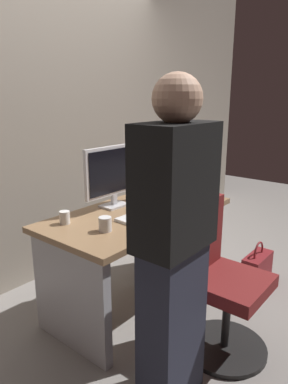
{
  "coord_description": "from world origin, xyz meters",
  "views": [
    {
      "loc": [
        -1.87,
        -1.58,
        1.55
      ],
      "look_at": [
        0.0,
        -0.05,
        0.88
      ],
      "focal_mm": 33.33,
      "sensor_mm": 36.0,
      "label": 1
    }
  ],
  "objects_px": {
    "office_chair": "(220,285)",
    "keyboard": "(143,214)",
    "monitor": "(114,173)",
    "mouse": "(167,204)",
    "cell_phone": "(185,201)",
    "desk": "(139,240)",
    "cup_by_monitor": "(65,217)",
    "handbag": "(257,269)",
    "book_stack": "(171,189)",
    "person_at_desk": "(174,248)",
    "cup_near_keyboard": "(105,224)"
  },
  "relations": [
    {
      "from": "mouse",
      "to": "cup_near_keyboard",
      "type": "xyz_separation_m",
      "value": [
        -0.65,
        0.0,
        0.03
      ]
    },
    {
      "from": "office_chair",
      "to": "mouse",
      "type": "bearing_deg",
      "value": 64.03
    },
    {
      "from": "person_at_desk",
      "to": "handbag",
      "type": "relative_size",
      "value": 4.34
    },
    {
      "from": "keyboard",
      "to": "cell_phone",
      "type": "distance_m",
      "value": 0.48
    },
    {
      "from": "desk",
      "to": "person_at_desk",
      "type": "relative_size",
      "value": 0.87
    },
    {
      "from": "cell_phone",
      "to": "handbag",
      "type": "xyz_separation_m",
      "value": [
        0.41,
        -0.47,
        -0.6
      ]
    },
    {
      "from": "office_chair",
      "to": "cup_near_keyboard",
      "type": "relative_size",
      "value": 10.44
    },
    {
      "from": "office_chair",
      "to": "desk",
      "type": "bearing_deg",
      "value": 83.78
    },
    {
      "from": "cup_by_monitor",
      "to": "book_stack",
      "type": "bearing_deg",
      "value": -6.87
    },
    {
      "from": "office_chair",
      "to": "cup_by_monitor",
      "type": "distance_m",
      "value": 1.06
    },
    {
      "from": "person_at_desk",
      "to": "keyboard",
      "type": "distance_m",
      "value": 0.8
    },
    {
      "from": "office_chair",
      "to": "person_at_desk",
      "type": "relative_size",
      "value": 0.57
    },
    {
      "from": "keyboard",
      "to": "person_at_desk",
      "type": "bearing_deg",
      "value": -127.38
    },
    {
      "from": "book_stack",
      "to": "cell_phone",
      "type": "height_order",
      "value": "book_stack"
    },
    {
      "from": "monitor",
      "to": "handbag",
      "type": "height_order",
      "value": "monitor"
    },
    {
      "from": "office_chair",
      "to": "handbag",
      "type": "bearing_deg",
      "value": 7.0
    },
    {
      "from": "mouse",
      "to": "handbag",
      "type": "relative_size",
      "value": 0.26
    },
    {
      "from": "desk",
      "to": "cup_by_monitor",
      "type": "relative_size",
      "value": 16.96
    },
    {
      "from": "cup_by_monitor",
      "to": "desk",
      "type": "bearing_deg",
      "value": -21.88
    },
    {
      "from": "keyboard",
      "to": "cup_near_keyboard",
      "type": "bearing_deg",
      "value": -176.78
    },
    {
      "from": "cell_phone",
      "to": "cup_near_keyboard",
      "type": "bearing_deg",
      "value": -174.68
    },
    {
      "from": "monitor",
      "to": "cell_phone",
      "type": "xyz_separation_m",
      "value": [
        0.45,
        -0.33,
        -0.25
      ]
    },
    {
      "from": "cup_near_keyboard",
      "to": "cup_by_monitor",
      "type": "xyz_separation_m",
      "value": [
        -0.07,
        0.3,
        -0.0
      ]
    },
    {
      "from": "monitor",
      "to": "keyboard",
      "type": "distance_m",
      "value": 0.39
    },
    {
      "from": "monitor",
      "to": "mouse",
      "type": "bearing_deg",
      "value": -50.07
    },
    {
      "from": "office_chair",
      "to": "cup_near_keyboard",
      "type": "height_order",
      "value": "office_chair"
    },
    {
      "from": "mouse",
      "to": "cell_phone",
      "type": "distance_m",
      "value": 0.2
    },
    {
      "from": "cup_by_monitor",
      "to": "handbag",
      "type": "distance_m",
      "value": 1.68
    },
    {
      "from": "monitor",
      "to": "office_chair",
      "type": "bearing_deg",
      "value": -92.78
    },
    {
      "from": "person_at_desk",
      "to": "cell_phone",
      "type": "height_order",
      "value": "person_at_desk"
    },
    {
      "from": "office_chair",
      "to": "monitor",
      "type": "height_order",
      "value": "monitor"
    },
    {
      "from": "book_stack",
      "to": "handbag",
      "type": "relative_size",
      "value": 0.54
    },
    {
      "from": "cup_by_monitor",
      "to": "keyboard",
      "type": "bearing_deg",
      "value": -33.35
    },
    {
      "from": "cell_phone",
      "to": "desk",
      "type": "bearing_deg",
      "value": 170.9
    },
    {
      "from": "keyboard",
      "to": "cell_phone",
      "type": "height_order",
      "value": "keyboard"
    },
    {
      "from": "desk",
      "to": "handbag",
      "type": "height_order",
      "value": "desk"
    },
    {
      "from": "office_chair",
      "to": "keyboard",
      "type": "relative_size",
      "value": 2.19
    },
    {
      "from": "desk",
      "to": "mouse",
      "type": "height_order",
      "value": "mouse"
    },
    {
      "from": "desk",
      "to": "book_stack",
      "type": "distance_m",
      "value": 0.59
    },
    {
      "from": "office_chair",
      "to": "mouse",
      "type": "distance_m",
      "value": 0.76
    },
    {
      "from": "mouse",
      "to": "cell_phone",
      "type": "height_order",
      "value": "mouse"
    },
    {
      "from": "monitor",
      "to": "keyboard",
      "type": "height_order",
      "value": "monitor"
    },
    {
      "from": "keyboard",
      "to": "book_stack",
      "type": "height_order",
      "value": "book_stack"
    },
    {
      "from": "cup_near_keyboard",
      "to": "cell_phone",
      "type": "relative_size",
      "value": 0.63
    },
    {
      "from": "desk",
      "to": "cup_by_monitor",
      "type": "xyz_separation_m",
      "value": [
        -0.5,
        0.2,
        0.27
      ]
    },
    {
      "from": "desk",
      "to": "monitor",
      "type": "height_order",
      "value": "monitor"
    },
    {
      "from": "monitor",
      "to": "cup_by_monitor",
      "type": "relative_size",
      "value": 6.41
    },
    {
      "from": "cell_phone",
      "to": "person_at_desk",
      "type": "bearing_deg",
      "value": -142.48
    },
    {
      "from": "monitor",
      "to": "cup_by_monitor",
      "type": "bearing_deg",
      "value": -179.08
    },
    {
      "from": "cell_phone",
      "to": "handbag",
      "type": "relative_size",
      "value": 0.38
    }
  ]
}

